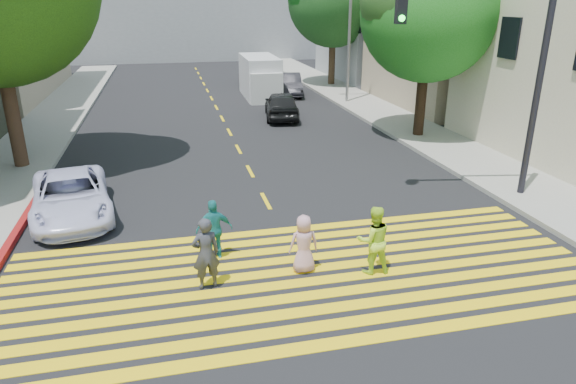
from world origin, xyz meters
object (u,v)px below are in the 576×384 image
object	(u,v)px
pedestrian_woman	(374,240)
white_van	(260,78)
pedestrian_child	(304,244)
pedestrian_man	(206,253)
white_sedan	(71,196)
dark_car_parked	(289,84)
dark_car_near	(282,105)
silver_car	(251,74)
traffic_signal	(501,56)
tree_right_near	(431,5)
pedestrian_extra	(214,229)

from	to	relation	value
pedestrian_woman	white_van	xyz separation A→B (m)	(1.55, 22.47, 0.39)
pedestrian_child	white_van	world-z (taller)	white_van
pedestrian_man	white_van	size ratio (longest dim) A/B	0.30
pedestrian_woman	white_sedan	bearing A→B (deg)	-30.29
dark_car_parked	white_van	xyz separation A→B (m)	(-1.97, -0.43, 0.51)
pedestrian_woman	dark_car_near	xyz separation A→B (m)	(1.52, 16.25, -0.10)
dark_car_near	white_van	world-z (taller)	white_van
pedestrian_man	pedestrian_woman	bearing A→B (deg)	167.66
pedestrian_man	pedestrian_woman	xyz separation A→B (m)	(3.73, -0.20, -0.01)
silver_car	traffic_signal	size ratio (longest dim) A/B	0.63
dark_car_near	dark_car_parked	size ratio (longest dim) A/B	1.00
tree_right_near	pedestrian_woman	xyz separation A→B (m)	(-6.71, -10.97, -4.85)
tree_right_near	dark_car_near	distance (m)	8.90
white_sedan	dark_car_parked	bearing A→B (deg)	49.77
pedestrian_man	dark_car_parked	distance (m)	23.83
traffic_signal	silver_car	bearing A→B (deg)	107.88
pedestrian_woman	silver_car	size ratio (longest dim) A/B	0.38
pedestrian_man	white_van	bearing A→B (deg)	-112.68
white_sedan	traffic_signal	distance (m)	12.93
tree_right_near	traffic_signal	size ratio (longest dim) A/B	1.25
silver_car	traffic_signal	world-z (taller)	traffic_signal
tree_right_near	white_van	world-z (taller)	tree_right_near
dark_car_near	dark_car_parked	xyz separation A→B (m)	(2.00, 6.65, -0.02)
pedestrian_extra	traffic_signal	distance (m)	9.54
pedestrian_woman	dark_car_near	bearing A→B (deg)	-90.79
tree_right_near	pedestrian_extra	bearing A→B (deg)	-137.01
dark_car_parked	traffic_signal	world-z (taller)	traffic_signal
tree_right_near	pedestrian_man	distance (m)	15.76
silver_car	tree_right_near	bearing A→B (deg)	112.10
pedestrian_woman	white_sedan	world-z (taller)	pedestrian_woman
pedestrian_man	dark_car_parked	world-z (taller)	pedestrian_man
dark_car_parked	white_sedan	bearing A→B (deg)	-111.58
dark_car_near	silver_car	distance (m)	12.53
pedestrian_woman	silver_car	bearing A→B (deg)	-89.43
dark_car_parked	pedestrian_woman	bearing A→B (deg)	-89.56
tree_right_near	pedestrian_woman	size ratio (longest dim) A/B	5.19
dark_car_near	pedestrian_man	bearing A→B (deg)	81.15
pedestrian_extra	white_van	world-z (taller)	white_van
white_van	silver_car	bearing A→B (deg)	87.21
white_sedan	white_van	bearing A→B (deg)	54.09
dark_car_near	traffic_signal	world-z (taller)	traffic_signal
pedestrian_child	dark_car_parked	world-z (taller)	pedestrian_child
pedestrian_woman	traffic_signal	size ratio (longest dim) A/B	0.24
pedestrian_woman	traffic_signal	bearing A→B (deg)	-140.39
pedestrian_child	dark_car_near	world-z (taller)	dark_car_near
pedestrian_extra	white_sedan	distance (m)	5.08
pedestrian_man	white_sedan	xyz separation A→B (m)	(-3.42, 4.78, -0.19)
pedestrian_child	white_sedan	size ratio (longest dim) A/B	0.31
traffic_signal	white_van	bearing A→B (deg)	111.57
pedestrian_woman	pedestrian_man	bearing A→B (deg)	1.55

